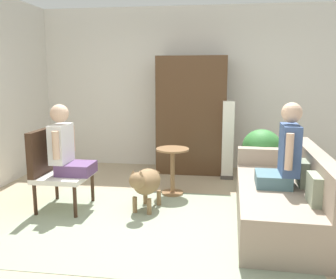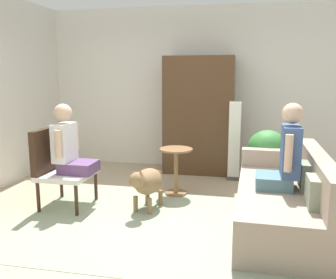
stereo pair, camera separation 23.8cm
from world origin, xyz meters
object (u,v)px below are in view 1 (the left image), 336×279
object	(u,v)px
armchair	(53,164)
armoire_cabinet	(192,115)
column_lamp	(228,141)
person_on_couch	(285,153)
potted_plant	(261,149)
couch	(285,198)
person_on_armchair	(66,147)
round_end_table	(173,166)
dog	(146,182)

from	to	relation	value
armchair	armoire_cabinet	bearing A→B (deg)	51.79
column_lamp	person_on_couch	bearing A→B (deg)	-72.18
armoire_cabinet	potted_plant	bearing A→B (deg)	-37.04
person_on_couch	armoire_cabinet	xyz separation A→B (m)	(-1.17, 2.11, 0.16)
couch	armchair	bearing A→B (deg)	177.64
potted_plant	column_lamp	size ratio (longest dim) A/B	0.70
potted_plant	armoire_cabinet	xyz separation A→B (m)	(-1.08, 0.81, 0.38)
person_on_armchair	armoire_cabinet	size ratio (longest dim) A/B	0.44
couch	armchair	size ratio (longest dim) A/B	2.12
couch	armoire_cabinet	world-z (taller)	armoire_cabinet
couch	person_on_armchair	world-z (taller)	person_on_armchair
person_on_couch	round_end_table	distance (m)	1.64
armchair	person_on_armchair	bearing A→B (deg)	-0.61
dog	couch	bearing A→B (deg)	-6.38
armchair	person_on_armchair	world-z (taller)	person_on_armchair
round_end_table	dog	xyz separation A→B (m)	(-0.24, -0.65, -0.04)
person_on_couch	dog	distance (m)	1.66
person_on_armchair	dog	xyz separation A→B (m)	(0.97, 0.07, -0.43)
couch	person_on_couch	xyz separation A→B (m)	(-0.03, -0.03, 0.52)
armoire_cabinet	dog	bearing A→B (deg)	-101.99
round_end_table	potted_plant	world-z (taller)	potted_plant
person_on_armchair	dog	bearing A→B (deg)	4.02
person_on_armchair	dog	distance (m)	1.06
person_on_couch	column_lamp	size ratio (longest dim) A/B	0.74
person_on_armchair	armoire_cabinet	xyz separation A→B (m)	(1.38, 1.97, 0.19)
potted_plant	armoire_cabinet	world-z (taller)	armoire_cabinet
person_on_couch	column_lamp	world-z (taller)	person_on_couch
dog	round_end_table	bearing A→B (deg)	69.37
potted_plant	column_lamp	world-z (taller)	column_lamp
couch	potted_plant	world-z (taller)	potted_plant
person_on_armchair	column_lamp	bearing A→B (deg)	39.33
person_on_armchair	potted_plant	size ratio (longest dim) A/B	0.98
person_on_couch	column_lamp	distance (m)	1.86
couch	potted_plant	xyz separation A→B (m)	(-0.13, 1.27, 0.29)
person_on_couch	dog	bearing A→B (deg)	172.47
armchair	armoire_cabinet	xyz separation A→B (m)	(1.55, 1.97, 0.41)
armoire_cabinet	armchair	bearing A→B (deg)	-128.21
person_on_couch	round_end_table	world-z (taller)	person_on_couch
armoire_cabinet	round_end_table	bearing A→B (deg)	-97.27
round_end_table	column_lamp	distance (m)	1.21
couch	person_on_couch	world-z (taller)	person_on_couch
person_on_armchair	person_on_couch	bearing A→B (deg)	-3.15
person_on_couch	couch	bearing A→B (deg)	42.79
round_end_table	column_lamp	size ratio (longest dim) A/B	0.52
person_on_armchair	potted_plant	xyz separation A→B (m)	(2.45, 1.16, -0.20)
person_on_armchair	potted_plant	distance (m)	2.72
dog	column_lamp	distance (m)	1.87
person_on_couch	person_on_armchair	xyz separation A→B (m)	(-2.55, 0.14, -0.03)
armchair	potted_plant	bearing A→B (deg)	23.77
person_on_armchair	column_lamp	size ratio (longest dim) A/B	0.69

